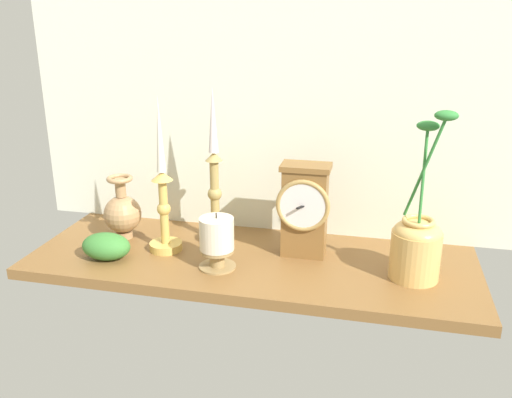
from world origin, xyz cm
name	(u,v)px	position (x,y,z in cm)	size (l,w,h in cm)	color
ground_plane	(251,262)	(0.00, 0.00, -1.20)	(100.00, 36.00, 2.40)	brown
back_wall	(269,101)	(0.00, 18.50, 32.50)	(120.00, 2.00, 65.00)	silver
mantel_clock	(304,209)	(11.28, 4.18, 11.02)	(11.88, 9.08, 21.21)	brown
candlestick_tall_left	(215,188)	(-10.72, 7.87, 13.15)	(7.76, 7.76, 36.98)	#A68E4F
candlestick_tall_center	(163,201)	(-20.26, -0.53, 12.12)	(7.58, 7.58, 35.76)	tan
brass_vase_bulbous	(122,212)	(-32.98, 3.92, 6.64)	(9.04, 9.04, 15.65)	#AB8256
brass_vase_jar	(416,243)	(35.35, -1.98, 7.73)	(10.27, 10.27, 35.44)	#DBAD5F
pillar_candle_front	(217,240)	(-5.88, -6.65, 6.39)	(8.09, 8.09, 12.59)	#9E804E
ivy_sprig	(106,246)	(-31.33, -8.09, 2.99)	(11.15, 7.80, 5.98)	#397B33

